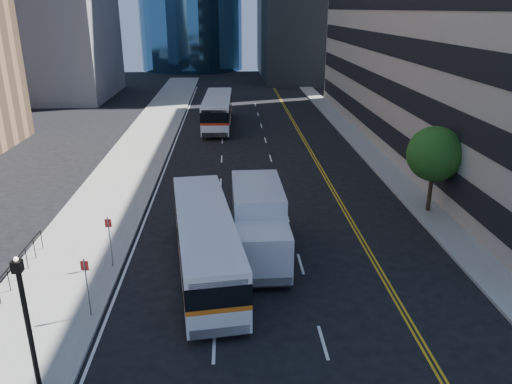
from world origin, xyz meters
TOP-DOWN VIEW (x-y plane):
  - ground at (0.00, 0.00)m, footprint 160.00×160.00m
  - sidewalk_west at (-10.50, 25.00)m, footprint 5.00×90.00m
  - sidewalk_east at (9.00, 25.00)m, footprint 2.00×90.00m
  - street_tree at (9.00, 8.00)m, footprint 3.20×3.20m
  - lamp_post at (-9.00, -6.00)m, footprint 0.28×0.28m
  - bus_front at (-4.00, 1.56)m, footprint 3.85×11.30m
  - bus_rear at (-4.00, 31.94)m, footprint 2.99×12.15m
  - box_truck at (-1.46, 3.02)m, footprint 2.55×7.07m

SIDE VIEW (x-z plane):
  - ground at x=0.00m, z-range 0.00..0.00m
  - sidewalk_west at x=-10.50m, z-range 0.00..0.15m
  - sidewalk_east at x=9.00m, z-range 0.00..0.15m
  - bus_front at x=-4.00m, z-range 0.13..2.99m
  - bus_rear at x=-4.00m, z-range 0.14..3.26m
  - box_truck at x=-1.46m, z-range 0.09..3.46m
  - lamp_post at x=-9.00m, z-range 0.44..5.00m
  - street_tree at x=9.00m, z-range 1.09..6.19m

